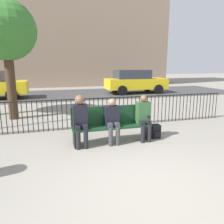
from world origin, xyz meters
The scene contains 11 objects.
ground_plane centered at (0.00, 0.00, 0.00)m, with size 80.00×80.00×0.00m, color gray.
park_bench centered at (0.00, 2.34, 0.50)m, with size 2.01×0.45×0.92m.
seated_person_0 centered at (-0.80, 2.21, 0.71)m, with size 0.34×0.39×1.26m.
seated_person_1 centered at (-0.01, 2.21, 0.64)m, with size 0.34×0.39×1.14m.
seated_person_2 centered at (0.84, 2.21, 0.66)m, with size 0.34×0.39×1.20m.
backpack centered at (1.23, 2.30, 0.18)m, with size 0.26×0.26×0.37m.
fence_railing centered at (-0.02, 3.73, 0.56)m, with size 9.01×0.03×0.95m.
tree_1 centered at (-2.76, 5.70, 3.06)m, with size 2.05×2.05×4.14m.
street_surface centered at (0.00, 12.00, 0.00)m, with size 24.00×6.00×0.01m.
parked_car_0 centered at (4.33, 11.42, 0.84)m, with size 4.20×1.94×1.62m.
building_facade centered at (0.00, 20.00, 6.69)m, with size 20.00×6.00×13.39m.
Camera 1 is at (-1.49, -2.84, 1.95)m, focal length 35.00 mm.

